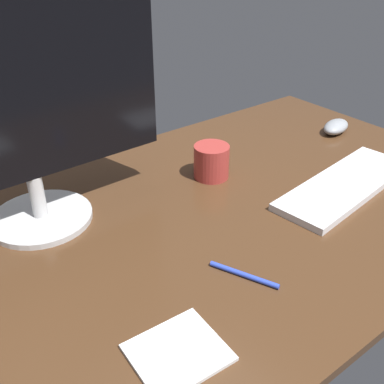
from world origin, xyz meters
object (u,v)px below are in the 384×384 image
(monitor, at_px, (18,101))
(notepad, at_px, (178,353))
(coffee_mug, at_px, (211,161))
(pen, at_px, (244,275))
(computer_mouse, at_px, (336,127))
(keyboard, at_px, (345,185))

(monitor, distance_m, notepad, 0.53)
(coffee_mug, relative_size, pen, 0.66)
(monitor, height_order, pen, monitor)
(coffee_mug, bearing_deg, computer_mouse, -1.88)
(monitor, xyz_separation_m, computer_mouse, (0.88, -0.09, -0.24))
(monitor, bearing_deg, coffee_mug, -11.05)
(monitor, height_order, computer_mouse, monitor)
(keyboard, bearing_deg, notepad, -172.93)
(computer_mouse, distance_m, pen, 0.73)
(keyboard, height_order, notepad, keyboard)
(notepad, bearing_deg, coffee_mug, 45.32)
(computer_mouse, bearing_deg, pen, -170.17)
(pen, bearing_deg, keyboard, 77.96)
(notepad, distance_m, pen, 0.20)
(pen, bearing_deg, notepad, -95.09)
(keyboard, relative_size, pen, 3.17)
(monitor, relative_size, coffee_mug, 6.74)
(coffee_mug, xyz_separation_m, notepad, (-0.38, -0.39, -0.04))
(computer_mouse, relative_size, pen, 0.84)
(keyboard, bearing_deg, monitor, 146.75)
(computer_mouse, distance_m, notepad, 0.93)
(monitor, height_order, notepad, monitor)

